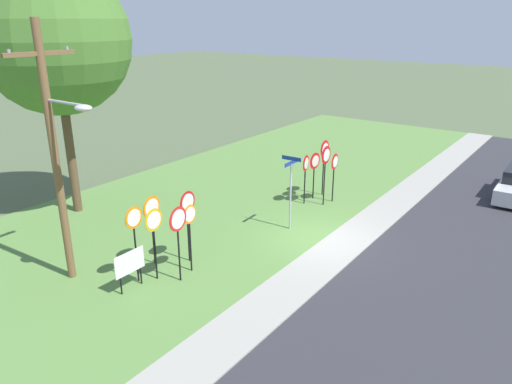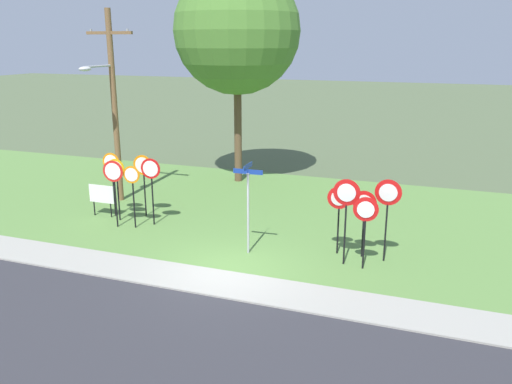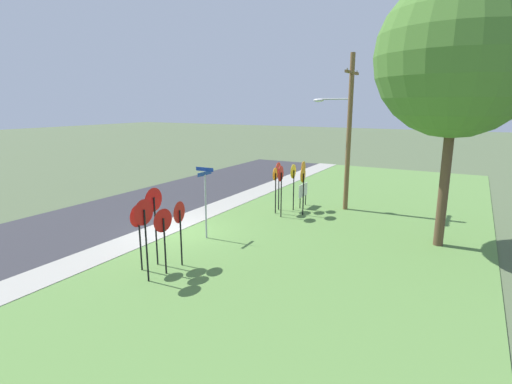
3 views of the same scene
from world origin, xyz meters
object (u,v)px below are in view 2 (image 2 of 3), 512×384
(yield_sign_near_left, at_px, (346,201))
(utility_pole, at_px, (112,100))
(street_name_post, at_px, (248,201))
(notice_board, at_px, (102,196))
(oak_tree_left, at_px, (237,31))
(stop_sign_center_tall, at_px, (151,177))
(stop_sign_far_center, at_px, (112,171))
(stop_sign_near_right, at_px, (116,176))
(yield_sign_near_right, at_px, (364,208))
(stop_sign_far_right, at_px, (143,172))
(yield_sign_center, at_px, (365,216))
(yield_sign_far_left, at_px, (388,200))
(yield_sign_far_right, at_px, (339,204))
(stop_sign_far_left, at_px, (114,179))
(stop_sign_near_left, at_px, (132,184))

(yield_sign_near_left, distance_m, utility_pole, 11.10)
(street_name_post, bearing_deg, notice_board, 164.65)
(oak_tree_left, bearing_deg, stop_sign_center_tall, -94.35)
(stop_sign_far_center, relative_size, notice_board, 2.02)
(stop_sign_near_right, distance_m, yield_sign_near_right, 9.27)
(yield_sign_near_left, xyz_separation_m, oak_tree_left, (-6.80, 8.29, 5.00))
(street_name_post, bearing_deg, yield_sign_near_left, -0.00)
(stop_sign_far_right, height_order, yield_sign_center, stop_sign_far_right)
(yield_sign_near_right, bearing_deg, stop_sign_near_right, -176.78)
(stop_sign_center_tall, xyz_separation_m, notice_board, (-2.38, 0.20, -1.01))
(stop_sign_far_right, bearing_deg, street_name_post, -27.60)
(yield_sign_far_left, bearing_deg, yield_sign_far_right, 176.24)
(yield_sign_far_right, height_order, utility_pole, utility_pole)
(stop_sign_far_left, bearing_deg, oak_tree_left, 71.98)
(stop_sign_near_right, xyz_separation_m, stop_sign_far_right, (0.66, 0.80, 0.03))
(yield_sign_center, bearing_deg, yield_sign_far_right, 133.20)
(stop_sign_center_tall, distance_m, yield_sign_far_right, 6.99)
(yield_sign_center, height_order, oak_tree_left, oak_tree_left)
(stop_sign_far_center, relative_size, yield_sign_near_left, 0.94)
(stop_sign_near_left, relative_size, stop_sign_center_tall, 0.92)
(stop_sign_far_right, bearing_deg, stop_sign_far_center, -163.56)
(stop_sign_near_right, relative_size, oak_tree_left, 0.24)
(stop_sign_center_tall, bearing_deg, yield_sign_center, -15.09)
(stop_sign_near_left, height_order, stop_sign_far_center, stop_sign_far_center)
(stop_sign_far_right, distance_m, utility_pole, 3.58)
(stop_sign_near_left, xyz_separation_m, street_name_post, (4.74, -0.79, 0.09))
(stop_sign_center_tall, height_order, yield_sign_near_left, yield_sign_near_left)
(stop_sign_far_center, relative_size, stop_sign_center_tall, 1.00)
(stop_sign_center_tall, distance_m, yield_sign_near_right, 7.78)
(yield_sign_near_left, height_order, notice_board, yield_sign_near_left)
(stop_sign_near_left, bearing_deg, utility_pole, 126.56)
(stop_sign_far_right, bearing_deg, notice_board, -163.65)
(yield_sign_near_right, distance_m, yield_sign_far_left, 0.79)
(stop_sign_near_left, height_order, notice_board, stop_sign_near_left)
(yield_sign_near_left, bearing_deg, stop_sign_far_right, 166.09)
(yield_sign_near_left, relative_size, street_name_post, 0.92)
(stop_sign_center_tall, height_order, notice_board, stop_sign_center_tall)
(street_name_post, bearing_deg, utility_pole, 151.67)
(stop_sign_near_left, bearing_deg, stop_sign_far_left, -173.57)
(yield_sign_near_right, bearing_deg, yield_sign_far_left, -2.11)
(utility_pole, height_order, oak_tree_left, oak_tree_left)
(notice_board, bearing_deg, street_name_post, -12.69)
(stop_sign_center_tall, bearing_deg, utility_pole, 138.04)
(stop_sign_near_right, bearing_deg, yield_sign_far_right, -5.94)
(stop_sign_far_right, xyz_separation_m, utility_pole, (-2.16, 1.40, 2.49))
(stop_sign_near_left, bearing_deg, notice_board, 152.92)
(stop_sign_near_left, bearing_deg, oak_tree_left, 76.25)
(street_name_post, relative_size, utility_pole, 0.37)
(utility_pole, distance_m, oak_tree_left, 6.65)
(stop_sign_center_tall, xyz_separation_m, yield_sign_near_right, (7.77, -0.42, -0.23))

